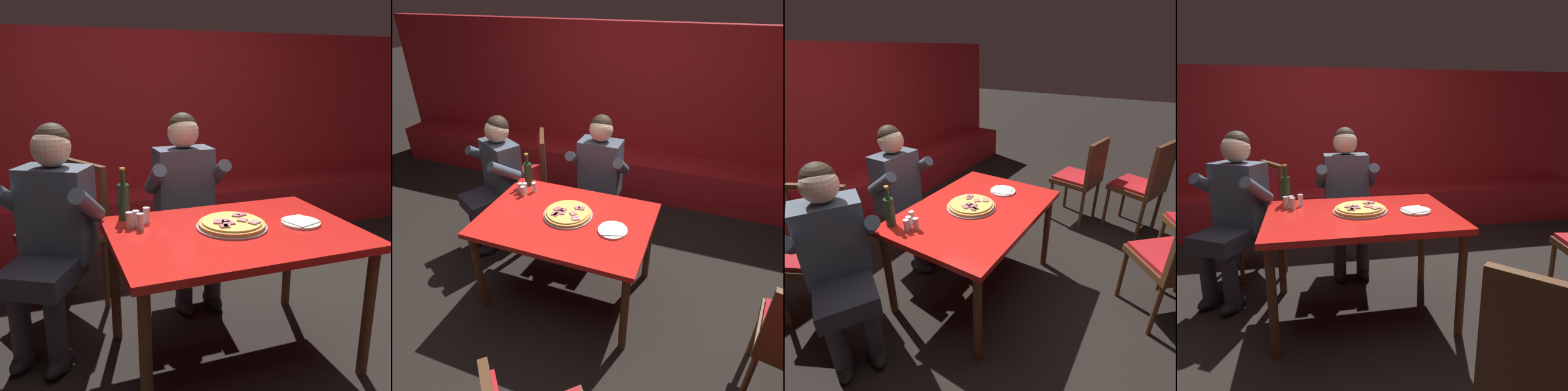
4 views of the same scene
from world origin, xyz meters
The scene contains 16 objects.
ground_plane centered at (0.00, 0.00, 0.00)m, with size 24.00×24.00×0.00m, color black.
booth_wall_panel centered at (0.00, 2.18, 0.95)m, with size 6.80×0.16×1.90m, color #A3191E.
booth_bench centered at (0.00, 1.86, 0.23)m, with size 6.46×0.48×0.46m, color #A3191E.
main_dining_table centered at (0.00, 0.00, 0.66)m, with size 1.27×0.88×0.74m.
pizza centered at (0.00, 0.04, 0.76)m, with size 0.37×0.37×0.05m.
plate_white_paper centered at (0.37, -0.03, 0.75)m, with size 0.21×0.21×0.02m.
beer_bottle centered at (-0.50, 0.36, 0.85)m, with size 0.07×0.07×0.29m.
shaker_black_pepper centered at (-0.50, 0.21, 0.78)m, with size 0.04×0.04×0.09m.
shaker_oregano centered at (-0.40, 0.26, 0.78)m, with size 0.04×0.04×0.09m.
shaker_red_pepper_flakes centered at (-0.46, 0.17, 0.78)m, with size 0.04×0.04×0.09m.
shaker_parmesan centered at (-0.47, 0.23, 0.78)m, with size 0.04×0.04×0.09m.
diner_seated_blue_shirt centered at (-0.01, 0.74, 0.71)m, with size 0.53×0.53×1.27m.
dining_chair_by_booth centered at (1.57, -0.41, 0.58)m, with size 0.51×0.51×0.97m.
dining_chair_far_right centered at (1.65, -1.03, 0.60)m, with size 0.56×0.56×1.03m.
dining_chair_near_left centered at (-0.76, 0.87, 0.58)m, with size 0.59×0.59×0.97m.
diner_standing_companion centered at (-0.90, 0.41, 0.71)m, with size 0.61×0.63×1.27m.
Camera 3 is at (-1.70, -1.10, 1.84)m, focal length 28.00 mm.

